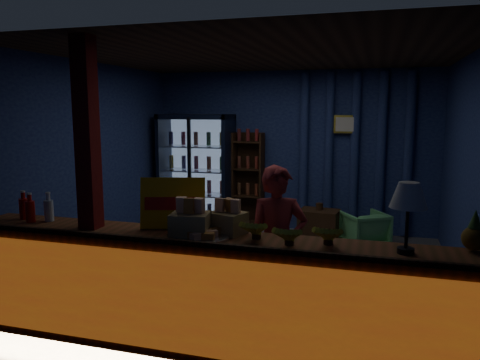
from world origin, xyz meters
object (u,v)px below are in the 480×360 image
at_px(pastry_tray, 202,235).
at_px(table_lamp, 408,198).
at_px(shopkeeper, 277,247).
at_px(green_chair, 364,230).

distance_m(pastry_tray, table_lamp, 1.60).
bearing_deg(table_lamp, shopkeeper, 152.52).
xyz_separation_m(pastry_tray, table_lamp, (1.56, 0.05, 0.38)).
bearing_deg(pastry_tray, green_chair, 70.36).
relative_size(pastry_tray, table_lamp, 0.86).
relative_size(shopkeeper, pastry_tray, 3.32).
relative_size(green_chair, table_lamp, 1.11).
height_order(shopkeeper, green_chair, shopkeeper).
xyz_separation_m(shopkeeper, pastry_tray, (-0.49, -0.60, 0.23)).
bearing_deg(shopkeeper, table_lamp, -46.82).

